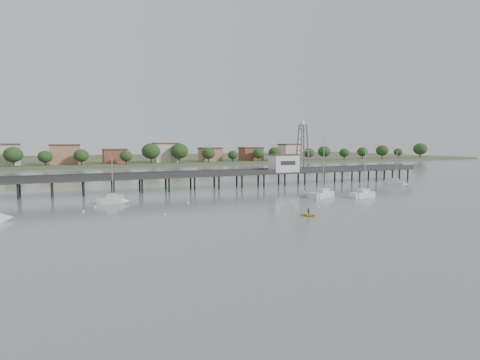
% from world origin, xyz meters
% --- Properties ---
extents(ground_plane, '(500.00, 500.00, 0.00)m').
position_xyz_m(ground_plane, '(0.00, 0.00, 0.00)').
color(ground_plane, slate).
rests_on(ground_plane, ground).
extents(pier, '(150.00, 5.00, 5.50)m').
position_xyz_m(pier, '(0.00, 60.00, 3.79)').
color(pier, '#2D2823').
rests_on(pier, ground).
extents(pier_building, '(8.40, 5.40, 5.30)m').
position_xyz_m(pier_building, '(25.00, 60.00, 6.67)').
color(pier_building, silver).
rests_on(pier_building, ground).
extents(lattice_tower, '(3.20, 3.20, 15.50)m').
position_xyz_m(lattice_tower, '(31.50, 60.00, 11.10)').
color(lattice_tower, slate).
rests_on(lattice_tower, ground).
extents(sailboat_b, '(6.34, 3.34, 10.27)m').
position_xyz_m(sailboat_b, '(-25.69, 42.80, 0.66)').
color(sailboat_b, silver).
rests_on(sailboat_b, ground).
extents(sailboat_d, '(8.11, 3.71, 12.97)m').
position_xyz_m(sailboat_d, '(30.01, 29.45, 0.64)').
color(sailboat_d, silver).
rests_on(sailboat_d, ground).
extents(sailboat_c, '(9.56, 6.50, 15.28)m').
position_xyz_m(sailboat_c, '(21.72, 34.26, 0.63)').
color(sailboat_c, silver).
rests_on(sailboat_c, ground).
extents(sailboat_e, '(5.58, 6.12, 10.80)m').
position_xyz_m(sailboat_e, '(54.69, 44.28, 0.66)').
color(sailboat_e, silver).
rests_on(sailboat_e, ground).
extents(white_tender, '(3.66, 2.63, 1.31)m').
position_xyz_m(white_tender, '(-24.92, 51.53, 0.41)').
color(white_tender, silver).
rests_on(white_tender, ground).
extents(yellow_dinghy, '(2.01, 1.40, 2.75)m').
position_xyz_m(yellow_dinghy, '(3.89, 14.49, 0.00)').
color(yellow_dinghy, yellow).
rests_on(yellow_dinghy, ground).
extents(dinghy_occupant, '(0.49, 1.23, 0.29)m').
position_xyz_m(dinghy_occupant, '(3.89, 14.49, 0.00)').
color(dinghy_occupant, black).
rests_on(dinghy_occupant, ground).
extents(mooring_buoys, '(83.11, 22.72, 0.39)m').
position_xyz_m(mooring_buoys, '(-1.55, 31.83, 0.08)').
color(mooring_buoys, '#F3ECBD').
rests_on(mooring_buoys, ground).
extents(far_shore, '(500.00, 170.00, 10.40)m').
position_xyz_m(far_shore, '(0.36, 239.58, 0.95)').
color(far_shore, '#475133').
rests_on(far_shore, ground).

